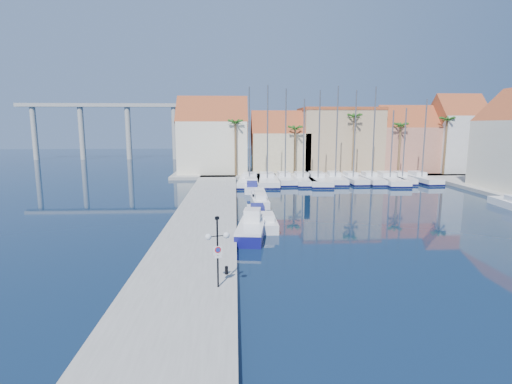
# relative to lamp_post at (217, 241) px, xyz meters

# --- Properties ---
(ground) EXTENTS (260.00, 260.00, 0.00)m
(ground) POSITION_rel_lamp_post_xyz_m (7.00, 5.15, -3.00)
(ground) COLOR black
(ground) RESTS_ON ground
(quay_west) EXTENTS (6.00, 77.00, 0.50)m
(quay_west) POSITION_rel_lamp_post_xyz_m (-2.00, 18.65, -2.75)
(quay_west) COLOR gray
(quay_west) RESTS_ON ground
(shore_north) EXTENTS (54.00, 16.00, 0.50)m
(shore_north) POSITION_rel_lamp_post_xyz_m (17.00, 53.15, -2.75)
(shore_north) COLOR gray
(shore_north) RESTS_ON ground
(lamp_post) EXTENTS (1.26, 0.60, 3.81)m
(lamp_post) POSITION_rel_lamp_post_xyz_m (0.00, 0.00, 0.00)
(lamp_post) COLOR black
(lamp_post) RESTS_ON quay_west
(bollard) EXTENTS (0.19, 0.19, 0.47)m
(bollard) POSITION_rel_lamp_post_xyz_m (0.40, 1.80, -2.27)
(bollard) COLOR black
(bollard) RESTS_ON quay_west
(fishing_boat) EXTENTS (2.75, 6.20, 2.10)m
(fishing_boat) POSITION_rel_lamp_post_xyz_m (2.18, 11.13, -2.30)
(fishing_boat) COLOR navy
(fishing_boat) RESTS_ON ground
(motorboat_west_0) EXTENTS (1.73, 5.30, 1.40)m
(motorboat_west_0) POSITION_rel_lamp_post_xyz_m (3.62, 14.04, -2.49)
(motorboat_west_0) COLOR white
(motorboat_west_0) RESTS_ON ground
(motorboat_west_1) EXTENTS (1.85, 5.50, 1.40)m
(motorboat_west_1) POSITION_rel_lamp_post_xyz_m (3.02, 17.84, -2.49)
(motorboat_west_1) COLOR white
(motorboat_west_1) RESTS_ON ground
(motorboat_west_2) EXTENTS (1.94, 5.35, 1.40)m
(motorboat_west_2) POSITION_rel_lamp_post_xyz_m (3.65, 23.97, -2.49)
(motorboat_west_2) COLOR white
(motorboat_west_2) RESTS_ON ground
(motorboat_west_3) EXTENTS (1.75, 5.36, 1.40)m
(motorboat_west_3) POSITION_rel_lamp_post_xyz_m (3.76, 27.43, -2.49)
(motorboat_west_3) COLOR white
(motorboat_west_3) RESTS_ON ground
(motorboat_west_4) EXTENTS (2.14, 6.21, 1.40)m
(motorboat_west_4) POSITION_rel_lamp_post_xyz_m (3.18, 33.74, -2.49)
(motorboat_west_4) COLOR white
(motorboat_west_4) RESTS_ON ground
(motorboat_west_5) EXTENTS (2.38, 7.04, 1.40)m
(motorboat_west_5) POSITION_rel_lamp_post_xyz_m (3.17, 37.89, -2.49)
(motorboat_west_5) COLOR white
(motorboat_west_5) RESTS_ON ground
(motorboat_west_6) EXTENTS (2.38, 6.04, 1.40)m
(motorboat_west_6) POSITION_rel_lamp_post_xyz_m (3.08, 42.49, -2.49)
(motorboat_west_6) COLOR white
(motorboat_west_6) RESTS_ON ground
(motorboat_east_1) EXTENTS (2.14, 6.02, 1.40)m
(motorboat_east_1) POSITION_rel_lamp_post_xyz_m (30.99, 21.09, -2.49)
(motorboat_east_1) COLOR white
(motorboat_east_1) RESTS_ON ground
(sailboat_0) EXTENTS (4.11, 12.07, 14.42)m
(sailboat_0) POSITION_rel_lamp_post_xyz_m (3.10, 40.29, -2.42)
(sailboat_0) COLOR white
(sailboat_0) RESTS_ON ground
(sailboat_1) EXTENTS (3.51, 12.03, 14.69)m
(sailboat_1) POSITION_rel_lamp_post_xyz_m (5.79, 40.49, -2.42)
(sailboat_1) COLOR white
(sailboat_1) RESTS_ON ground
(sailboat_2) EXTENTS (2.85, 9.79, 14.29)m
(sailboat_2) POSITION_rel_lamp_post_xyz_m (8.60, 41.48, -2.39)
(sailboat_2) COLOR white
(sailboat_2) RESTS_ON ground
(sailboat_3) EXTENTS (2.85, 10.45, 12.77)m
(sailboat_3) POSITION_rel_lamp_post_xyz_m (11.31, 40.93, -2.42)
(sailboat_3) COLOR white
(sailboat_3) RESTS_ON ground
(sailboat_4) EXTENTS (3.83, 11.98, 14.02)m
(sailboat_4) POSITION_rel_lamp_post_xyz_m (13.60, 40.64, -2.42)
(sailboat_4) COLOR white
(sailboat_4) RESTS_ON ground
(sailboat_5) EXTENTS (3.39, 10.14, 14.75)m
(sailboat_5) POSITION_rel_lamp_post_xyz_m (16.55, 41.58, -2.38)
(sailboat_5) COLOR white
(sailboat_5) RESTS_ON ground
(sailboat_6) EXTENTS (2.83, 9.35, 14.12)m
(sailboat_6) POSITION_rel_lamp_post_xyz_m (19.19, 41.20, -2.38)
(sailboat_6) COLOR white
(sailboat_6) RESTS_ON ground
(sailboat_7) EXTENTS (2.61, 9.68, 14.62)m
(sailboat_7) POSITION_rel_lamp_post_xyz_m (22.14, 41.16, -2.38)
(sailboat_7) COLOR white
(sailboat_7) RESTS_ON ground
(sailboat_8) EXTENTS (3.84, 11.89, 11.10)m
(sailboat_8) POSITION_rel_lamp_post_xyz_m (24.83, 40.63, -2.45)
(sailboat_8) COLOR white
(sailboat_8) RESTS_ON ground
(sailboat_9) EXTENTS (2.94, 8.71, 11.50)m
(sailboat_9) POSITION_rel_lamp_post_xyz_m (27.09, 41.22, -2.41)
(sailboat_9) COLOR white
(sailboat_9) RESTS_ON ground
(sailboat_10) EXTENTS (3.20, 9.85, 12.82)m
(sailboat_10) POSITION_rel_lamp_post_xyz_m (30.05, 41.12, -2.41)
(sailboat_10) COLOR white
(sailboat_10) RESTS_ON ground
(building_0) EXTENTS (12.30, 9.00, 13.50)m
(building_0) POSITION_rel_lamp_post_xyz_m (-3.00, 52.15, 3.52)
(building_0) COLOR #ECE4C6
(building_0) RESTS_ON shore_north
(building_1) EXTENTS (10.30, 8.00, 11.00)m
(building_1) POSITION_rel_lamp_post_xyz_m (9.00, 52.15, 2.30)
(building_1) COLOR tan
(building_1) RESTS_ON shore_north
(building_2) EXTENTS (14.20, 10.20, 11.50)m
(building_2) POSITION_rel_lamp_post_xyz_m (20.00, 53.15, 3.26)
(building_2) COLOR tan
(building_2) RESTS_ON shore_north
(building_3) EXTENTS (10.30, 8.00, 12.00)m
(building_3) POSITION_rel_lamp_post_xyz_m (32.00, 52.15, 2.86)
(building_3) COLOR #B5705B
(building_3) RESTS_ON shore_north
(building_4) EXTENTS (8.30, 8.00, 14.00)m
(building_4) POSITION_rel_lamp_post_xyz_m (41.00, 51.15, 3.96)
(building_4) COLOR silver
(building_4) RESTS_ON shore_north
(palm_0) EXTENTS (2.60, 2.60, 10.15)m
(palm_0) POSITION_rel_lamp_post_xyz_m (1.00, 47.15, 6.08)
(palm_0) COLOR brown
(palm_0) RESTS_ON shore_north
(palm_1) EXTENTS (2.60, 2.60, 9.15)m
(palm_1) POSITION_rel_lamp_post_xyz_m (11.00, 47.15, 5.13)
(palm_1) COLOR brown
(palm_1) RESTS_ON shore_north
(palm_2) EXTENTS (2.60, 2.60, 11.15)m
(palm_2) POSITION_rel_lamp_post_xyz_m (21.00, 47.15, 7.02)
(palm_2) COLOR brown
(palm_2) RESTS_ON shore_north
(palm_3) EXTENTS (2.60, 2.60, 9.65)m
(palm_3) POSITION_rel_lamp_post_xyz_m (29.00, 47.15, 5.61)
(palm_3) COLOR brown
(palm_3) RESTS_ON shore_north
(palm_4) EXTENTS (2.60, 2.60, 10.65)m
(palm_4) POSITION_rel_lamp_post_xyz_m (37.00, 47.15, 6.55)
(palm_4) COLOR brown
(palm_4) RESTS_ON shore_north
(viaduct) EXTENTS (48.00, 2.20, 14.45)m
(viaduct) POSITION_rel_lamp_post_xyz_m (-32.07, 87.15, 7.25)
(viaduct) COLOR #9E9E99
(viaduct) RESTS_ON ground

